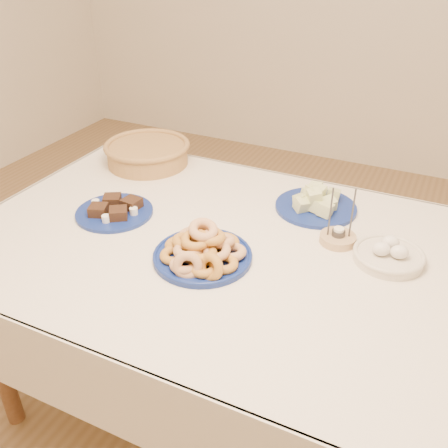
{
  "coord_description": "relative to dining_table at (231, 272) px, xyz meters",
  "views": [
    {
      "loc": [
        0.54,
        -1.17,
        1.6
      ],
      "look_at": [
        0.0,
        -0.05,
        0.85
      ],
      "focal_mm": 40.0,
      "sensor_mm": 36.0,
      "label": 1
    }
  ],
  "objects": [
    {
      "name": "brownie_plate",
      "position": [
        -0.44,
        -0.0,
        0.12
      ],
      "size": [
        0.32,
        0.32,
        0.05
      ],
      "rotation": [
        0.0,
        0.0,
        0.28
      ],
      "color": "navy",
      "rests_on": "dining_table"
    },
    {
      "name": "candle_holder",
      "position": [
        0.29,
        0.15,
        0.12
      ],
      "size": [
        0.14,
        0.14,
        0.19
      ],
      "rotation": [
        0.0,
        0.0,
        0.31
      ],
      "color": "tan",
      "rests_on": "dining_table"
    },
    {
      "name": "egg_bowl",
      "position": [
        0.45,
        0.12,
        0.13
      ],
      "size": [
        0.27,
        0.27,
        0.07
      ],
      "rotation": [
        0.0,
        0.0,
        0.35
      ],
      "color": "beige",
      "rests_on": "dining_table"
    },
    {
      "name": "wicker_basket",
      "position": [
        -0.56,
        0.4,
        0.16
      ],
      "size": [
        0.4,
        0.4,
        0.09
      ],
      "rotation": [
        0.0,
        0.0,
        -0.17
      ],
      "color": "olive",
      "rests_on": "dining_table"
    },
    {
      "name": "melon_plate",
      "position": [
        0.17,
        0.32,
        0.13
      ],
      "size": [
        0.33,
        0.33,
        0.1
      ],
      "rotation": [
        0.0,
        0.0,
        -0.21
      ],
      "color": "navy",
      "rests_on": "dining_table"
    },
    {
      "name": "donut_platter",
      "position": [
        -0.04,
        -0.11,
        0.14
      ],
      "size": [
        0.35,
        0.35,
        0.13
      ],
      "rotation": [
        0.0,
        0.0,
        0.21
      ],
      "color": "navy",
      "rests_on": "dining_table"
    },
    {
      "name": "ground",
      "position": [
        0.0,
        0.0,
        -0.64
      ],
      "size": [
        5.0,
        5.0,
        0.0
      ],
      "primitive_type": "plane",
      "color": "olive",
      "rests_on": "ground"
    },
    {
      "name": "dining_table",
      "position": [
        0.0,
        0.0,
        0.0
      ],
      "size": [
        1.71,
        1.11,
        0.75
      ],
      "color": "brown",
      "rests_on": "ground"
    }
  ]
}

